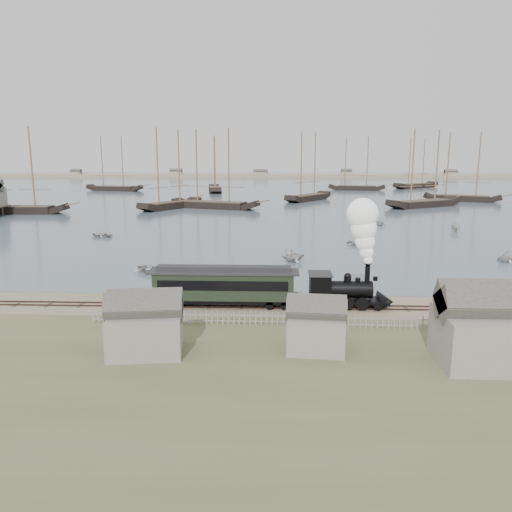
{
  "coord_description": "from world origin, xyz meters",
  "views": [
    {
      "loc": [
        -0.93,
        -45.8,
        13.82
      ],
      "look_at": [
        -2.92,
        4.18,
        3.5
      ],
      "focal_mm": 35.0,
      "sensor_mm": 36.0,
      "label": 1
    }
  ],
  "objects": [
    {
      "name": "schooner_5",
      "position": [
        53.5,
        102.73,
        10.06
      ],
      "size": [
        21.47,
        12.93,
        20.0
      ],
      "primitive_type": null,
      "rotation": [
        0.0,
        0.0,
        -0.41
      ],
      "color": "black",
      "rests_on": "harbor_water"
    },
    {
      "name": "rowboat_3",
      "position": [
        11.86,
        29.51,
        0.46
      ],
      "size": [
        4.17,
        4.64,
        0.79
      ],
      "primitive_type": "imported",
      "rotation": [
        0.0,
        0.0,
        1.1
      ],
      "color": "beige",
      "rests_on": "harbor_water"
    },
    {
      "name": "locomotive",
      "position": [
        6.57,
        -2.0,
        4.44
      ],
      "size": [
        7.72,
        2.88,
        9.62
      ],
      "color": "black",
      "rests_on": "ground"
    },
    {
      "name": "rowboat_0",
      "position": [
        -15.52,
        10.7,
        0.5
      ],
      "size": [
        5.01,
        5.16,
        0.87
      ],
      "primitive_type": "imported",
      "rotation": [
        0.0,
        0.0,
        0.87
      ],
      "color": "beige",
      "rests_on": "harbor_water"
    },
    {
      "name": "passenger_coach",
      "position": [
        -5.61,
        -2.0,
        2.09
      ],
      "size": [
        13.61,
        2.63,
        3.31
      ],
      "color": "black",
      "rests_on": "ground"
    },
    {
      "name": "far_spit",
      "position": [
        0.0,
        250.0,
        0.0
      ],
      "size": [
        500.0,
        20.0,
        1.8
      ],
      "primitive_type": "cube",
      "color": "tan",
      "rests_on": "ground"
    },
    {
      "name": "rowboat_1",
      "position": [
        1.35,
        17.39,
        0.89
      ],
      "size": [
        3.52,
        3.81,
        1.65
      ],
      "primitive_type": "imported",
      "rotation": [
        0.0,
        0.0,
        1.87
      ],
      "color": "beige",
      "rests_on": "harbor_water"
    },
    {
      "name": "harbor_water",
      "position": [
        0.0,
        170.0,
        0.03
      ],
      "size": [
        600.0,
        336.0,
        0.06
      ],
      "primitive_type": "cube",
      "color": "#455463",
      "rests_on": "ground"
    },
    {
      "name": "schooner_4",
      "position": [
        37.79,
        86.35,
        10.06
      ],
      "size": [
        22.46,
        16.76,
        20.0
      ],
      "primitive_type": null,
      "rotation": [
        0.0,
        0.0,
        0.56
      ],
      "color": "black",
      "rests_on": "harbor_water"
    },
    {
      "name": "beached_dinghy",
      "position": [
        -9.71,
        -0.29,
        0.37
      ],
      "size": [
        2.82,
        3.77,
        0.75
      ],
      "primitive_type": "imported",
      "rotation": [
        0.0,
        0.0,
        1.64
      ],
      "color": "beige",
      "rests_on": "ground"
    },
    {
      "name": "schooner_1",
      "position": [
        -27.57,
        79.77,
        10.06
      ],
      "size": [
        14.29,
        19.83,
        20.0
      ],
      "primitive_type": null,
      "rotation": [
        0.0,
        0.0,
        1.04
      ],
      "color": "black",
      "rests_on": "harbor_water"
    },
    {
      "name": "schooner_3",
      "position": [
        8.66,
        103.15,
        10.06
      ],
      "size": [
        15.35,
        19.74,
        20.0
      ],
      "primitive_type": null,
      "rotation": [
        0.0,
        0.0,
        0.98
      ],
      "color": "black",
      "rests_on": "harbor_water"
    },
    {
      "name": "rowboat_4",
      "position": [
        28.79,
        18.33,
        0.79
      ],
      "size": [
        3.21,
        3.43,
        1.46
      ],
      "primitive_type": "imported",
      "rotation": [
        0.0,
        0.0,
        5.07
      ],
      "color": "beige",
      "rests_on": "harbor_water"
    },
    {
      "name": "rail_track",
      "position": [
        0.0,
        -2.0,
        0.04
      ],
      "size": [
        120.0,
        1.8,
        0.16
      ],
      "color": "#3D2721",
      "rests_on": "ground"
    },
    {
      "name": "rowboat_6",
      "position": [
        -30.26,
        35.78,
        0.47
      ],
      "size": [
        4.04,
        4.7,
        0.82
      ],
      "primitive_type": "imported",
      "rotation": [
        0.0,
        0.0,
        4.35
      ],
      "color": "beige",
      "rests_on": "harbor_water"
    },
    {
      "name": "rowboat_7",
      "position": [
        19.4,
        51.48,
        0.75
      ],
      "size": [
        3.25,
        3.05,
        1.37
      ],
      "primitive_type": "imported",
      "rotation": [
        0.0,
        0.0,
        0.37
      ],
      "color": "beige",
      "rests_on": "harbor_water"
    },
    {
      "name": "ground",
      "position": [
        0.0,
        0.0,
        0.0
      ],
      "size": [
        600.0,
        600.0,
        0.0
      ],
      "primitive_type": "plane",
      "color": "gray",
      "rests_on": "ground"
    },
    {
      "name": "schooner_7",
      "position": [
        -23.15,
        136.09,
        10.06
      ],
      "size": [
        7.7,
        20.44,
        20.0
      ],
      "primitive_type": null,
      "rotation": [
        0.0,
        0.0,
        1.73
      ],
      "color": "black",
      "rests_on": "harbor_water"
    },
    {
      "name": "shed_right",
      "position": [
        13.0,
        -14.0,
        0.0
      ],
      "size": [
        6.0,
        5.0,
        5.1
      ],
      "primitive_type": null,
      "color": "gray",
      "rests_on": "ground"
    },
    {
      "name": "picket_fence_west",
      "position": [
        -6.5,
        -7.0,
        0.0
      ],
      "size": [
        19.0,
        0.1,
        1.2
      ],
      "primitive_type": null,
      "color": "gray",
      "rests_on": "ground"
    },
    {
      "name": "schooner_0",
      "position": [
        -60.84,
        67.93,
        10.06
      ],
      "size": [
        22.4,
        6.12,
        20.0
      ],
      "primitive_type": null,
      "rotation": [
        0.0,
        0.0,
        0.05
      ],
      "color": "black",
      "rests_on": "harbor_water"
    },
    {
      "name": "schooner_2",
      "position": [
        -16.48,
        80.62,
        10.06
      ],
      "size": [
        23.67,
        12.47,
        20.0
      ],
      "primitive_type": null,
      "rotation": [
        0.0,
        0.0,
        -0.33
      ],
      "color": "black",
      "rests_on": "harbor_water"
    },
    {
      "name": "picket_fence_east",
      "position": [
        12.5,
        -7.5,
        0.0
      ],
      "size": [
        15.0,
        0.1,
        1.2
      ],
      "primitive_type": null,
      "color": "gray",
      "rests_on": "ground"
    },
    {
      "name": "schooner_9",
      "position": [
        55.8,
        160.27,
        10.06
      ],
      "size": [
        21.89,
        18.96,
        20.0
      ],
      "primitive_type": null,
      "rotation": [
        0.0,
        0.0,
        0.67
      ],
      "color": "black",
      "rests_on": "harbor_water"
    },
    {
      "name": "shed_left",
      "position": [
        -10.0,
        -13.0,
        0.0
      ],
      "size": [
        5.0,
        4.0,
        4.1
      ],
      "primitive_type": null,
      "color": "gray",
      "rests_on": "ground"
    },
    {
      "name": "schooner_6",
      "position": [
        -61.47,
        140.1,
        10.06
      ],
      "size": [
        22.25,
        9.25,
        20.0
      ],
      "primitive_type": null,
      "rotation": [
        0.0,
        0.0,
        -0.2
      ],
      "color": "black",
      "rests_on": "harbor_water"
    },
    {
      "name": "shed_mid",
      "position": [
        2.0,
        -12.0,
        0.0
      ],
      "size": [
        4.0,
        3.5,
        3.6
      ],
      "primitive_type": null,
      "color": "gray",
      "rests_on": "ground"
    },
    {
      "name": "rowboat_5",
      "position": [
        31.32,
        44.39,
        0.78
      ],
      "size": [
        3.85,
        1.83,
        1.43
      ],
      "primitive_type": "imported",
      "rotation": [
        0.0,
        0.0,
        3.02
      ],
      "color": "beige",
      "rests_on": "harbor_water"
    },
    {
      "name": "rowboat_2",
      "position": [
        1.23,
        17.67,
        0.69
      ],
      "size": [
        3.48,
        2.55,
        1.27
      ],
      "primitive_type": "imported",
      "rotation": [
        0.0,
        0.0,
        3.6
      ],
      "color": "beige",
      "rests_on": "harbor_water"
    },
    {
      "name": "schooner_8",
      "position": [
        29.68,
        146.23,
        10.06
      ],
      "size": [
        21.6,
        8.52,
        20.0
      ],
      "primitive_type": null,
      "rotation": [
        0.0,
        0.0,
        -0.18
      ],
      "color": "black",
      "rests_on": "harbor_water"
    }
  ]
}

